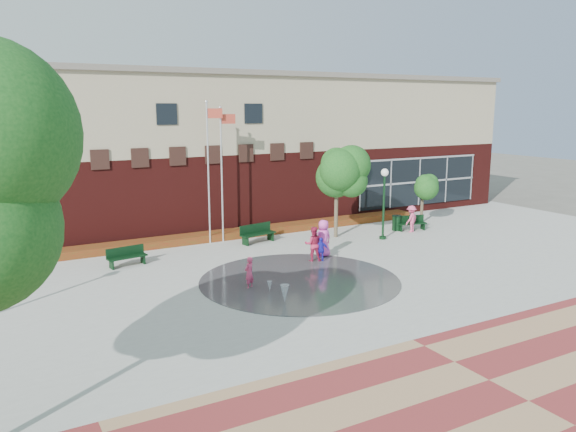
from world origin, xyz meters
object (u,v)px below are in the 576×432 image
flagpole_left (209,165)px  trash_can (397,223)px  flagpole_right (222,167)px  child_splash (249,273)px  bench_left (127,260)px

flagpole_left → trash_can: bearing=0.2°
flagpole_right → child_splash: 8.85m
flagpole_right → bench_left: flagpole_right is taller
trash_can → child_splash: bearing=-155.8°
flagpole_right → child_splash: bearing=-101.4°
flagpole_right → bench_left: (-5.73, -2.31, -3.74)m
flagpole_left → trash_can: size_ratio=8.25×
bench_left → trash_can: 15.66m
trash_can → child_splash: child_splash is taller
bench_left → child_splash: 6.60m
bench_left → flagpole_left: bearing=15.7°
flagpole_left → flagpole_right: bearing=13.4°
trash_can → flagpole_right: bearing=166.3°
bench_left → child_splash: (3.52, -5.57, 0.36)m
flagpole_right → bench_left: 7.22m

